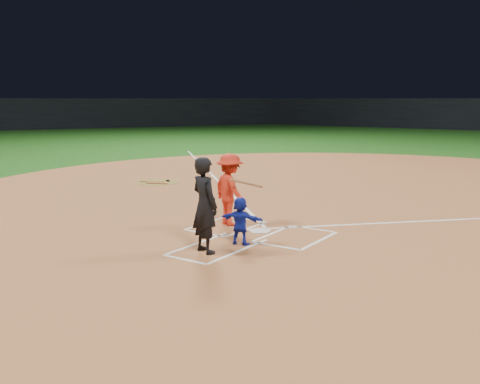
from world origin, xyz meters
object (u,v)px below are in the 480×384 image
Objects in this scene: catcher at (240,221)px; umpire at (205,205)px; batter_at_plate at (230,190)px; home_plate at (260,231)px; on_deck_circle at (157,182)px.

catcher is 1.06m from umpire.
home_plate is at bearing -9.00° from batter_at_plate.
home_plate is at bearing -86.81° from catcher.
umpire is at bearing -41.23° from on_deck_circle.
batter_at_plate is at bearing -9.00° from home_plate.
umpire reaches higher than home_plate.
catcher is (0.28, -1.24, 0.52)m from home_plate.
catcher is at bearing -35.94° from on_deck_circle.
home_plate is 1.37m from catcher.
home_plate is 2.36m from umpire.
home_plate is 0.35× the size of on_deck_circle.
on_deck_circle is 9.35m from catcher.
catcher is (7.56, -5.48, 0.52)m from on_deck_circle.
batter_at_plate reaches higher than home_plate.
home_plate is at bearing -30.22° from on_deck_circle.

